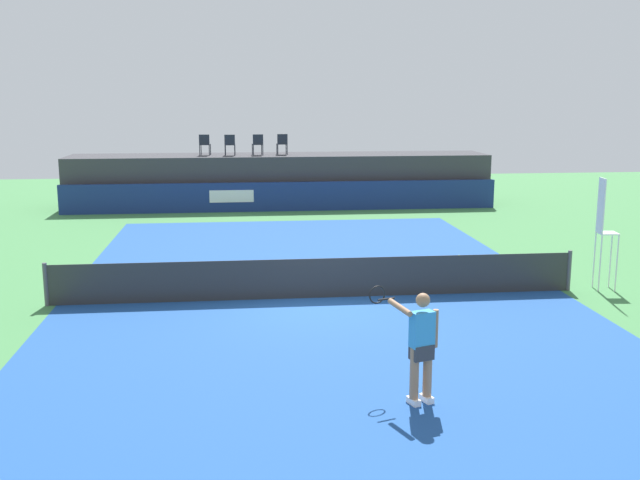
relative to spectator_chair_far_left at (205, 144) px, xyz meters
The scene contains 14 objects.
ground_plane 12.88m from the spectator_chair_far_left, 75.26° to the right, with size 48.00×48.00×0.00m, color #3D7A42.
court_inner 15.75m from the spectator_chair_far_left, 78.08° to the right, with size 12.00×22.00×0.00m, color #1C478C.
sponsor_wall 4.18m from the spectator_chair_far_left, 27.81° to the right, with size 18.00×0.22×1.20m.
spectator_platform 3.58m from the spectator_chair_far_left, ahead, with size 18.00×2.80×2.20m, color #38383D.
spectator_chair_far_left is the anchor object (origin of this frame).
spectator_chair_left 1.09m from the spectator_chair_far_left, 12.08° to the right, with size 0.45×0.45×0.89m.
spectator_chair_center 2.25m from the spectator_chair_far_left, ahead, with size 0.48×0.48×0.89m.
spectator_chair_right 3.30m from the spectator_chair_far_left, ahead, with size 0.46×0.46×0.89m.
umpire_chair 18.33m from the spectator_chair_far_left, 56.04° to the right, with size 0.49×0.49×2.76m.
tennis_net 15.68m from the spectator_chair_far_left, 78.08° to the right, with size 12.40×0.02×0.95m, color #2D2D2D.
net_post_near 15.63m from the spectator_chair_far_left, 101.16° to the right, with size 0.10×0.10×1.00m, color #4C4C51.
net_post_far 18.00m from the spectator_chair_far_left, 58.23° to the right, with size 0.10×0.10×1.00m, color #4C4C51.
tennis_player 21.87m from the spectator_chair_far_left, 79.07° to the right, with size 0.96×1.09×1.77m.
tennis_ball 13.94m from the spectator_chair_far_left, 55.01° to the right, with size 0.07×0.07×0.07m, color #D8EA33.
Camera 1 is at (-1.80, -16.82, 4.71)m, focal length 41.50 mm.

